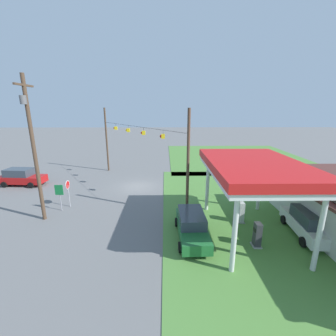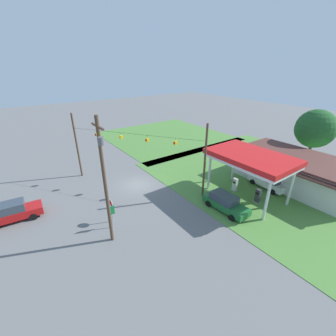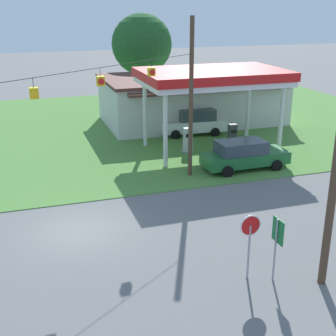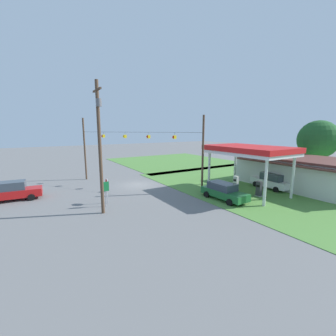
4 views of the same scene
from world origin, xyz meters
The scene contains 15 objects.
ground_plane centered at (0.00, 0.00, 0.00)m, with size 160.00×160.00×0.00m, color slate.
grass_verge_station_corner centered at (12.02, 17.00, 0.02)m, with size 36.00×28.00×0.04m, color #4C7F38.
grass_verge_opposite_corner centered at (-16.00, 16.00, 0.02)m, with size 24.00×24.00×0.04m, color #4C7F38.
gas_station_canopy centered at (10.02, 9.11, 4.86)m, with size 9.17×5.96×5.38m.
gas_station_store centered at (11.69, 16.98, 1.91)m, with size 14.40×8.54×3.79m.
fuel_pump_near centered at (8.41, 9.11, 0.80)m, with size 0.71×0.56×1.68m.
fuel_pump_far centered at (11.64, 9.11, 0.80)m, with size 0.71×0.56×1.68m.
car_at_pumps_front centered at (10.43, 5.01, 0.91)m, with size 5.20×2.19×1.77m.
car_at_pumps_rear centered at (10.38, 13.21, 1.00)m, with size 5.01×2.44×1.97m.
car_on_crossroad centered at (-0.76, -13.60, 1.00)m, with size 2.41×5.25×1.98m.
stop_sign_roadside centered at (5.26, -5.60, 1.81)m, with size 0.80×0.08×2.50m.
route_sign centered at (6.12, -5.99, 1.71)m, with size 0.10×0.70×2.40m.
utility_pole_main centered at (7.68, -6.69, 6.19)m, with size 2.20×0.44×11.13m.
signal_span_gantry centered at (0.00, -0.01, 4.80)m, with size 14.28×10.24×8.80m.
tree_behind_station centered at (9.64, 24.99, 5.71)m, with size 5.65×5.65×8.55m.
Camera 2 is at (23.27, -11.81, 14.26)m, focal length 24.00 mm.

